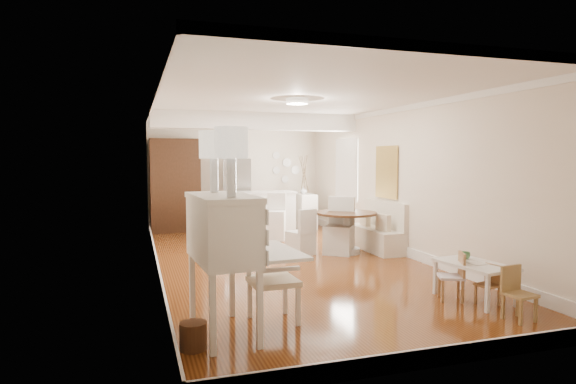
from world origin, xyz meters
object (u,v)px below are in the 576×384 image
kids_chair_c (520,294)px  fridge (250,194)px  secretary_bureau (223,265)px  kids_table (474,282)px  bar_stool_left (247,220)px  breakfast_counter (252,213)px  pantry_cabinet (175,185)px  kids_chair_b (451,276)px  slip_chair_far (301,232)px  dining_table (346,233)px  slip_chair_near (339,226)px  sideboard (304,211)px  gustavian_armchair (273,279)px  kids_chair_a (488,284)px  bar_stool_right (276,217)px  wicker_basket (193,336)px

kids_chair_c → fridge: (-1.25, 7.89, 0.59)m
secretary_bureau → kids_table: (3.28, 0.19, -0.49)m
bar_stool_left → fridge: 1.87m
breakfast_counter → pantry_cabinet: pantry_cabinet is taller
kids_chair_b → slip_chair_far: (-0.88, 3.35, 0.12)m
dining_table → slip_chair_near: size_ratio=1.08×
sideboard → kids_table: bearing=-89.7°
secretary_bureau → bar_stool_left: 5.73m
slip_chair_near → kids_chair_c: bearing=-48.1°
gustavian_armchair → slip_chair_far: gustavian_armchair is taller
kids_chair_b → bar_stool_left: bearing=-139.0°
kids_chair_a → pantry_cabinet: size_ratio=0.22×
secretary_bureau → kids_chair_a: secretary_bureau is taller
secretary_bureau → bar_stool_right: bearing=64.4°
secretary_bureau → gustavian_armchair: 0.68m
wicker_basket → sideboard: size_ratio=0.28×
dining_table → wicker_basket: bearing=-131.3°
bar_stool_right → slip_chair_near: bearing=-45.4°
kids_table → kids_chair_c: 0.81m
slip_chair_near → bar_stool_right: bearing=147.9°
gustavian_armchair → pantry_cabinet: 7.15m
secretary_bureau → wicker_basket: (-0.35, -0.32, -0.60)m
kids_table → bar_stool_right: size_ratio=0.94×
dining_table → bar_stool_right: (-0.87, 1.84, 0.12)m
dining_table → breakfast_counter: (-1.19, 2.73, 0.12)m
breakfast_counter → bar_stool_right: size_ratio=1.97×
kids_chair_c → pantry_cabinet: (-3.15, 7.92, 0.84)m
kids_chair_a → kids_chair_c: size_ratio=0.82×
kids_chair_a → bar_stool_left: bearing=-173.1°
kids_table → bar_stool_left: bearing=108.3°
kids_chair_a → breakfast_counter: (-1.53, 6.23, 0.26)m
bar_stool_left → pantry_cabinet: size_ratio=0.40×
kids_chair_c → bar_stool_right: size_ratio=0.60×
kids_chair_c → dining_table: bearing=87.1°
slip_chair_far → pantry_cabinet: 4.25m
kids_chair_c → slip_chair_near: slip_chair_near is taller
wicker_basket → pantry_cabinet: bearing=86.6°
kids_table → dining_table: 3.32m
kids_chair_b → dining_table: size_ratio=0.54×
fridge → sideboard: fridge is taller
bar_stool_left → pantry_cabinet: pantry_cabinet is taller
slip_chair_near → bar_stool_right: size_ratio=1.04×
kids_table → kids_chair_c: size_ratio=1.58×
secretary_bureau → bar_stool_left: (1.52, 5.52, -0.27)m
bar_stool_right → fridge: 1.98m
wicker_basket → kids_table: kids_table is taller
slip_chair_near → bar_stool_left: 2.42m
kids_chair_b → breakfast_counter: 6.06m
kids_chair_a → sideboard: bearing=168.7°
bar_stool_right → sideboard: bearing=74.5°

